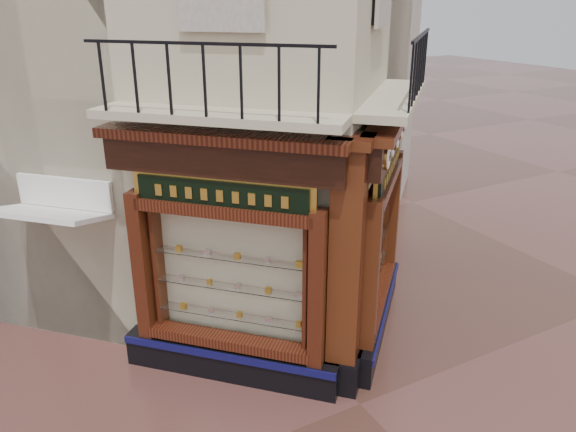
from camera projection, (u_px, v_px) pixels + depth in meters
ground at (360, 404)px, 8.38m from camera, size 80.00×80.00×0.00m
neighbour_left at (51, 5)px, 12.33m from camera, size 11.31×11.31×11.00m
neighbour_right at (254, 4)px, 14.54m from camera, size 11.31×11.31×11.00m
shopfront_left at (227, 264)px, 8.31m from camera, size 2.86×2.86×3.98m
shopfront_right at (379, 229)px, 9.57m from camera, size 2.86×2.86×3.98m
corner_pilaster at (346, 274)px, 8.08m from camera, size 0.85×0.85×3.98m
balcony at (313, 106)px, 8.06m from camera, size 5.94×2.97×1.03m
clock_a at (387, 156)px, 7.76m from camera, size 0.32×0.32×0.40m
clock_b at (392, 147)px, 8.24m from camera, size 0.27×0.27×0.33m
clock_c at (397, 136)px, 8.86m from camera, size 0.33×0.33×0.41m
clock_d at (401, 128)px, 9.44m from camera, size 0.30×0.30×0.37m
clock_e at (404, 121)px, 9.93m from camera, size 0.26×0.26×0.31m
awning at (72, 354)px, 9.54m from camera, size 1.92×1.92×0.32m
signboard_left at (222, 194)px, 7.84m from camera, size 1.98×1.98×0.53m
signboard_right at (388, 166)px, 9.14m from camera, size 1.99×1.99×0.53m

